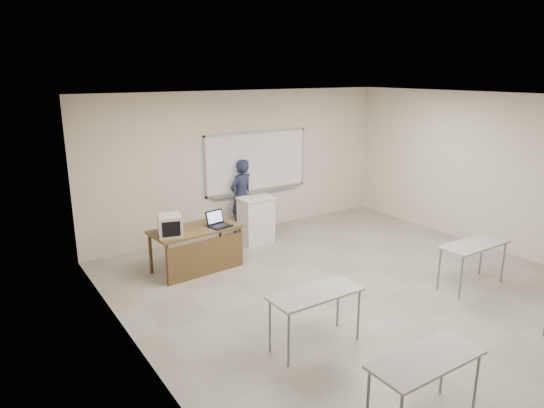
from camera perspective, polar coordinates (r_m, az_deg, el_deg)
floor at (r=7.74m, az=12.17°, el=-10.86°), size 7.00×8.00×0.01m
whiteboard at (r=10.44m, az=-1.81°, el=4.92°), size 2.48×0.10×1.31m
student_desks at (r=6.69m, az=20.83°, el=-9.52°), size 4.40×2.20×0.73m
instructor_desk at (r=8.45m, az=-8.65°, el=-4.26°), size 1.53×0.77×0.75m
podium at (r=9.79m, az=-1.89°, el=-1.87°), size 0.67×0.49×0.94m
crt_monitor at (r=8.15m, az=-11.89°, el=-2.47°), size 0.38×0.43×0.36m
laptop at (r=8.53m, az=-6.26°, el=-2.21°), size 0.36×0.33×0.27m
mouse at (r=8.75m, az=-5.89°, el=-2.03°), size 0.10×0.08×0.04m
keyboard at (r=9.80m, az=-1.42°, el=1.07°), size 0.43×0.16×0.02m
presenter at (r=10.31m, az=-3.61°, el=0.89°), size 0.66×0.52×1.60m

